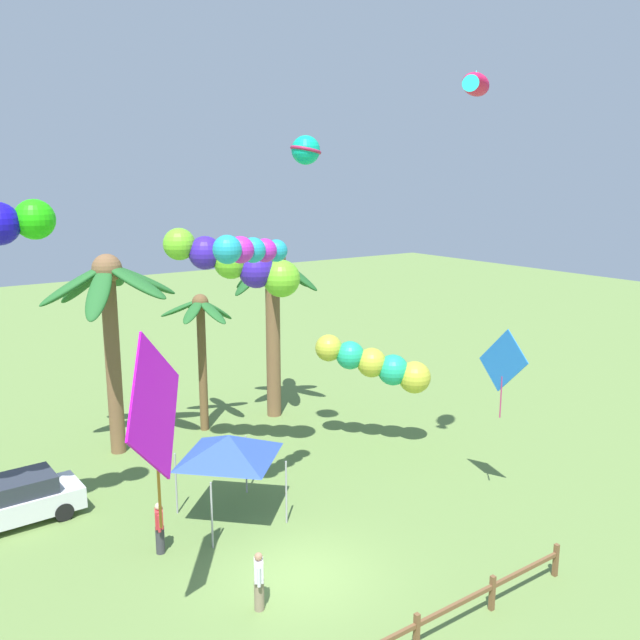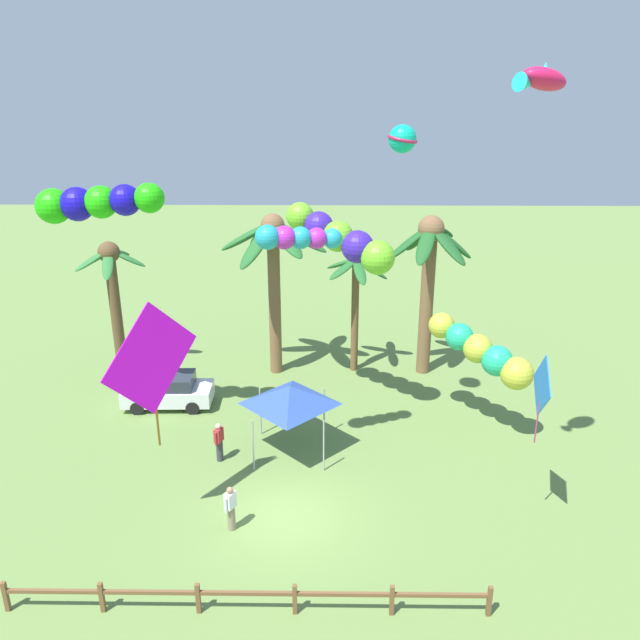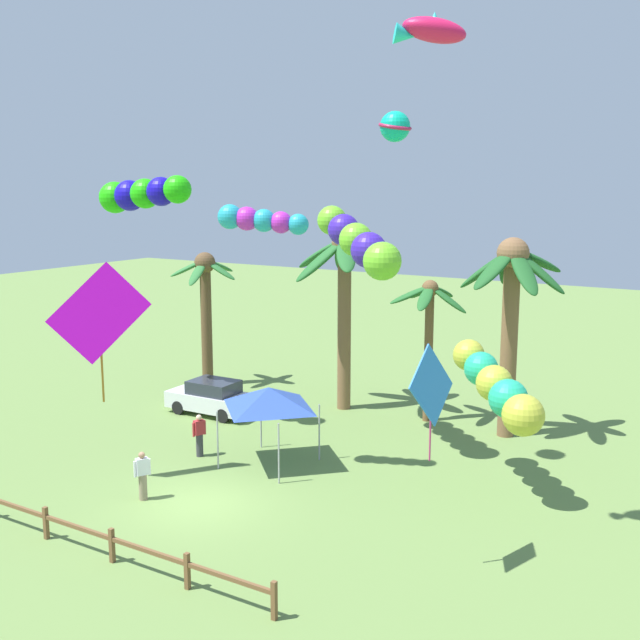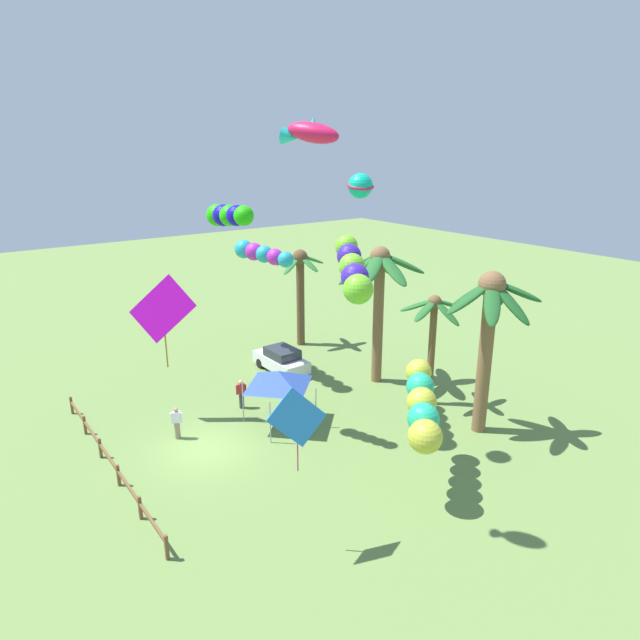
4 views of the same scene
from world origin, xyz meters
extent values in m
plane|color=olive|center=(0.00, 0.00, 0.00)|extent=(120.00, 120.00, 0.00)
cylinder|color=brown|center=(-1.23, 11.43, 3.72)|extent=(0.60, 0.60, 7.43)
ellipsoid|color=#236028|center=(0.02, 11.19, 6.93)|extent=(2.81, 1.28, 1.60)
ellipsoid|color=#236028|center=(-0.65, 12.59, 6.98)|extent=(1.96, 2.81, 1.52)
ellipsoid|color=#236028|center=(-1.85, 12.43, 6.76)|extent=(2.02, 2.59, 1.92)
ellipsoid|color=#236028|center=(-2.48, 11.56, 6.89)|extent=(2.75, 1.09, 1.69)
ellipsoid|color=#236028|center=(-1.88, 10.49, 6.71)|extent=(2.07, 2.50, 2.02)
ellipsoid|color=#236028|center=(-0.54, 10.31, 7.01)|extent=(2.15, 2.77, 1.47)
sphere|color=brown|center=(-1.23, 11.43, 7.43)|extent=(1.13, 1.13, 1.13)
cylinder|color=brown|center=(6.15, 11.50, 3.65)|extent=(0.65, 0.65, 7.30)
ellipsoid|color=#1E5623|center=(7.14, 11.57, 6.65)|extent=(2.23, 0.88, 1.86)
ellipsoid|color=#1E5623|center=(6.81, 12.48, 6.97)|extent=(1.99, 2.46, 1.27)
ellipsoid|color=#1E5623|center=(5.74, 12.40, 6.64)|extent=(1.55, 2.27, 1.87)
ellipsoid|color=#1E5623|center=(5.16, 11.38, 6.66)|extent=(2.27, 0.98, 1.84)
ellipsoid|color=#1E5623|center=(5.77, 10.49, 6.76)|extent=(1.49, 2.43, 1.65)
ellipsoid|color=#1E5623|center=(6.82, 10.72, 6.70)|extent=(2.01, 2.17, 1.77)
sphere|color=brown|center=(6.15, 11.50, 7.30)|extent=(1.24, 1.24, 1.24)
cylinder|color=brown|center=(2.69, 11.68, 2.84)|extent=(0.37, 0.37, 5.68)
ellipsoid|color=#236028|center=(3.46, 11.75, 5.26)|extent=(1.71, 0.68, 1.21)
ellipsoid|color=#236028|center=(2.83, 12.53, 5.45)|extent=(0.81, 1.87, 0.84)
ellipsoid|color=#236028|center=(2.01, 12.19, 5.41)|extent=(1.74, 1.50, 0.92)
ellipsoid|color=#236028|center=(2.07, 11.08, 5.44)|extent=(1.66, 1.62, 0.88)
ellipsoid|color=#236028|center=(2.84, 10.85, 5.38)|extent=(0.82, 1.83, 0.98)
sphere|color=brown|center=(2.69, 11.68, 5.68)|extent=(0.70, 0.70, 0.70)
cylinder|color=brown|center=(-9.02, 11.36, 3.08)|extent=(0.54, 0.54, 6.16)
ellipsoid|color=#2D7033|center=(-8.23, 11.51, 5.84)|extent=(1.78, 0.82, 1.10)
ellipsoid|color=#2D7033|center=(-8.83, 12.20, 5.95)|extent=(0.90, 1.86, 0.90)
ellipsoid|color=#2D7033|center=(-9.68, 11.80, 5.82)|extent=(1.71, 1.37, 1.13)
ellipsoid|color=#2D7033|center=(-9.67, 10.83, 5.90)|extent=(1.70, 1.52, 0.98)
ellipsoid|color=#2D7033|center=(-8.87, 10.63, 5.75)|extent=(0.83, 1.69, 1.26)
sphere|color=brown|center=(-9.02, 11.36, 6.16)|extent=(1.03, 1.03, 1.03)
cube|color=brown|center=(-7.34, -4.09, 0.47)|extent=(0.12, 0.12, 0.95)
cube|color=brown|center=(-4.73, -4.09, 0.47)|extent=(0.12, 0.12, 0.95)
cube|color=brown|center=(-2.12, -4.09, 0.47)|extent=(0.12, 0.12, 0.95)
cube|color=brown|center=(0.49, -4.09, 0.47)|extent=(0.12, 0.12, 0.95)
cube|color=brown|center=(3.10, -4.09, 0.47)|extent=(0.12, 0.12, 0.95)
cube|color=brown|center=(5.72, -4.09, 0.47)|extent=(0.12, 0.12, 0.95)
cube|color=brown|center=(-0.81, -4.09, 0.66)|extent=(13.16, 0.09, 0.11)
cube|color=silver|center=(-5.78, 7.68, 0.60)|extent=(3.95, 1.81, 0.70)
cube|color=#282D38|center=(-5.63, 7.69, 1.23)|extent=(2.07, 1.55, 0.56)
cylinder|color=black|center=(-6.96, 6.87, 0.30)|extent=(0.60, 0.20, 0.60)
cylinder|color=black|center=(-7.01, 8.43, 0.30)|extent=(0.60, 0.20, 0.60)
cylinder|color=black|center=(-4.54, 6.94, 0.30)|extent=(0.60, 0.20, 0.60)
cylinder|color=black|center=(-4.59, 8.50, 0.30)|extent=(0.60, 0.20, 0.60)
cylinder|color=gray|center=(-1.73, -0.66, 0.42)|extent=(0.26, 0.26, 0.84)
cube|color=silver|center=(-1.73, -0.66, 1.11)|extent=(0.38, 0.44, 0.54)
sphere|color=#A37556|center=(-1.73, -0.66, 1.48)|extent=(0.21, 0.21, 0.21)
cylinder|color=silver|center=(-1.61, -0.46, 1.06)|extent=(0.09, 0.09, 0.52)
cylinder|color=silver|center=(-1.84, -0.87, 1.06)|extent=(0.09, 0.09, 0.52)
cylinder|color=#38383D|center=(-2.76, 3.32, 0.42)|extent=(0.26, 0.26, 0.84)
cube|color=#B72D33|center=(-2.76, 3.32, 1.11)|extent=(0.35, 0.44, 0.54)
sphere|color=beige|center=(-2.76, 3.32, 1.48)|extent=(0.21, 0.21, 0.21)
cylinder|color=#B72D33|center=(-2.84, 3.10, 1.06)|extent=(0.09, 0.09, 0.52)
cylinder|color=#B72D33|center=(-2.67, 3.53, 1.06)|extent=(0.09, 0.09, 0.52)
cylinder|color=#9E9EA3|center=(-1.38, 2.68, 1.05)|extent=(0.06, 0.06, 2.10)
cylinder|color=#9E9EA3|center=(1.22, 2.68, 1.05)|extent=(0.06, 0.06, 2.10)
cylinder|color=#9E9EA3|center=(-1.38, 5.28, 1.05)|extent=(0.06, 0.06, 2.10)
cylinder|color=#9E9EA3|center=(1.22, 5.28, 1.05)|extent=(0.06, 0.06, 2.10)
pyramid|color=#2D4CA8|center=(-0.08, 3.98, 2.48)|extent=(2.86, 2.86, 0.75)
cube|color=blue|center=(7.82, -0.19, 4.97)|extent=(0.27, 2.17, 2.18)
cylinder|color=#B03165|center=(7.82, -0.19, 3.72)|extent=(0.05, 0.05, 1.42)
sphere|color=#6DC728|center=(3.26, 6.09, 7.30)|extent=(1.34, 1.34, 1.34)
sphere|color=#391EAD|center=(2.50, 6.54, 7.62)|extent=(1.29, 1.29, 1.29)
sphere|color=#6DC728|center=(1.73, 6.98, 7.93)|extent=(1.23, 1.23, 1.23)
sphere|color=#391EAD|center=(0.97, 7.43, 8.24)|extent=(1.18, 1.18, 1.18)
sphere|color=#6DC728|center=(0.21, 7.87, 8.56)|extent=(1.12, 1.12, 1.12)
cube|color=#BE0CC7|center=(-3.98, -0.05, 5.75)|extent=(2.28, 2.57, 3.29)
cylinder|color=#B47222|center=(-3.98, -0.05, 3.83)|extent=(0.07, 0.07, 2.20)
sphere|color=#0DB792|center=(3.94, 5.52, 11.74)|extent=(0.99, 0.99, 0.99)
torus|color=#A9214B|center=(3.94, 5.52, 11.74)|extent=(1.36, 1.35, 0.32)
sphere|color=#209EB4|center=(-0.63, 2.68, 8.86)|extent=(0.82, 0.82, 0.82)
sphere|color=#B926B7|center=(-0.10, 2.89, 8.80)|extent=(0.79, 0.79, 0.79)
sphere|color=#209EB4|center=(0.43, 3.10, 8.74)|extent=(0.75, 0.75, 0.75)
sphere|color=#B926B7|center=(0.96, 3.31, 8.68)|extent=(0.72, 0.72, 0.72)
sphere|color=#209EB4|center=(1.49, 3.53, 8.63)|extent=(0.69, 0.69, 0.69)
sphere|color=gold|center=(8.71, 4.87, 3.01)|extent=(1.30, 1.30, 1.30)
sphere|color=#20B182|center=(8.06, 5.44, 3.29)|extent=(1.24, 1.24, 1.24)
sphere|color=gold|center=(7.41, 6.00, 3.57)|extent=(1.19, 1.19, 1.19)
sphere|color=#20B182|center=(6.75, 6.57, 3.85)|extent=(1.14, 1.14, 1.14)
sphere|color=gold|center=(6.10, 7.13, 4.13)|extent=(1.09, 1.09, 1.09)
sphere|color=#1FC60D|center=(-8.65, 5.35, 9.38)|extent=(1.29, 1.29, 1.29)
sphere|color=#160DB9|center=(-7.75, 5.29, 9.46)|extent=(1.24, 1.24, 1.24)
sphere|color=#1FC60D|center=(-6.86, 5.24, 9.55)|extent=(1.19, 1.19, 1.19)
sphere|color=#160DB9|center=(-5.96, 5.19, 9.63)|extent=(1.13, 1.13, 1.13)
sphere|color=#1FC60D|center=(-5.06, 5.14, 9.72)|extent=(1.08, 1.08, 1.08)
ellipsoid|color=#E0194F|center=(7.17, 0.94, 13.62)|extent=(1.84, 1.59, 0.84)
cone|color=#20CAC3|center=(6.57, 0.54, 13.50)|extent=(0.77, 0.75, 0.59)
cone|color=#20CAC3|center=(7.17, 0.94, 13.88)|extent=(0.44, 0.44, 0.33)
camera|label=1|loc=(-9.29, -14.05, 10.77)|focal=37.78mm
camera|label=2|loc=(1.34, -17.16, 13.32)|focal=34.92mm
camera|label=3|loc=(14.94, -17.22, 9.87)|focal=42.62mm
camera|label=4|loc=(21.06, -8.95, 13.28)|focal=31.03mm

